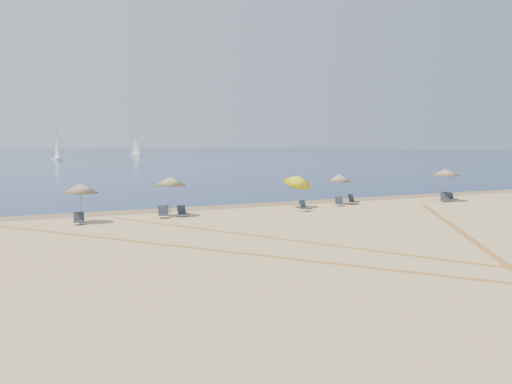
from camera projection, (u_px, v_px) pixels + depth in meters
wet_sand at (230, 206)px, 41.97m from camera, size 500.00×500.00×0.00m
umbrella_1 at (80, 188)px, 32.96m from camera, size 1.96×1.96×2.30m
umbrella_2 at (170, 181)px, 35.89m from camera, size 1.99×1.99×2.50m
umbrella_3 at (298, 180)px, 40.61m from camera, size 1.92×1.98×2.60m
umbrella_4 at (339, 178)px, 43.00m from camera, size 1.87×1.87×2.26m
umbrella_5 at (445, 172)px, 45.36m from camera, size 2.26×2.27×2.55m
chair_2 at (79, 219)px, 32.53m from camera, size 0.65×0.74×0.69m
chair_3 at (164, 213)px, 35.39m from camera, size 0.77×0.85×0.74m
chair_4 at (183, 212)px, 36.00m from camera, size 0.70×0.78×0.69m
chair_5 at (305, 206)px, 38.85m from camera, size 0.84×0.89×0.73m
chair_6 at (340, 202)px, 42.00m from camera, size 0.72×0.78×0.67m
chair_7 at (353, 200)px, 43.19m from camera, size 0.83×0.89×0.74m
chair_8 at (445, 198)px, 44.92m from camera, size 0.85×0.90×0.74m
chair_9 at (452, 197)px, 45.62m from camera, size 0.54×0.64×0.65m
sailboat_0 at (136, 149)px, 204.17m from camera, size 3.35×4.91×7.27m
sailboat_2 at (57, 151)px, 149.28m from camera, size 1.79×5.28×7.72m
tire_tracks at (330, 241)px, 27.09m from camera, size 52.70×42.31×0.00m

